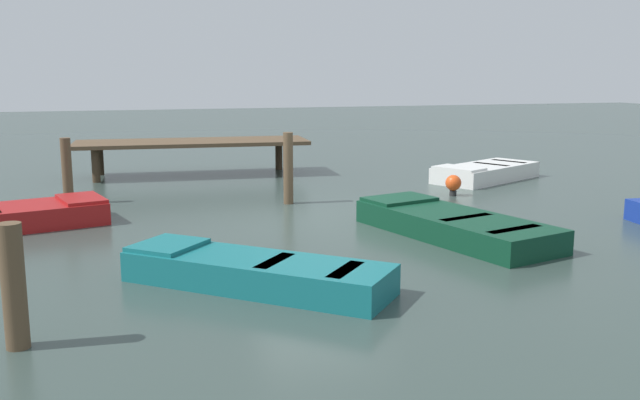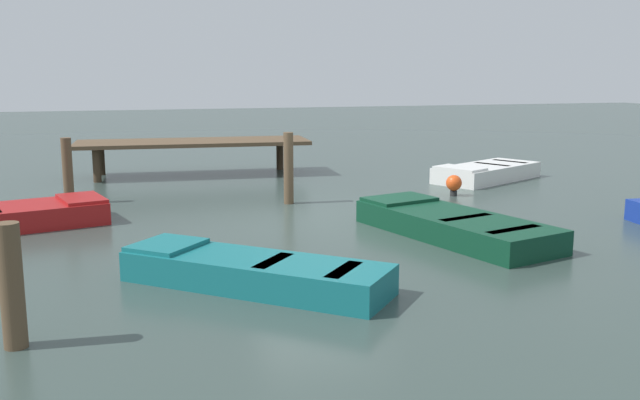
{
  "view_description": "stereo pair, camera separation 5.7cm",
  "coord_description": "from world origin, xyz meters",
  "px_view_note": "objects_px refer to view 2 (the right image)",
  "views": [
    {
      "loc": [
        -3.82,
        -12.76,
        2.81
      ],
      "look_at": [
        0.0,
        0.0,
        0.35
      ],
      "focal_mm": 39.43,
      "sensor_mm": 36.0,
      "label": 1
    },
    {
      "loc": [
        -3.77,
        -12.78,
        2.81
      ],
      "look_at": [
        0.0,
        0.0,
        0.35
      ],
      "focal_mm": 39.43,
      "sensor_mm": 36.0,
      "label": 2
    }
  ],
  "objects_px": {
    "rowboat_teal": "(253,271)",
    "mooring_piling_center": "(12,286)",
    "rowboat_dark_green": "(452,224)",
    "mooring_piling_mid_left": "(68,171)",
    "rowboat_white": "(486,172)",
    "mooring_piling_near_left": "(289,168)",
    "rowboat_red": "(10,217)",
    "marker_buoy": "(454,184)",
    "dock_segment": "(193,144)"
  },
  "relations": [
    {
      "from": "rowboat_dark_green",
      "to": "marker_buoy",
      "type": "xyz_separation_m",
      "value": [
        1.86,
        3.6,
        0.07
      ]
    },
    {
      "from": "mooring_piling_near_left",
      "to": "mooring_piling_mid_left",
      "type": "bearing_deg",
      "value": 163.46
    },
    {
      "from": "rowboat_white",
      "to": "marker_buoy",
      "type": "xyz_separation_m",
      "value": [
        -1.88,
        -1.85,
        0.07
      ]
    },
    {
      "from": "mooring_piling_near_left",
      "to": "mooring_piling_mid_left",
      "type": "xyz_separation_m",
      "value": [
        -4.51,
        1.34,
        -0.06
      ]
    },
    {
      "from": "rowboat_red",
      "to": "mooring_piling_center",
      "type": "relative_size",
      "value": 2.7
    },
    {
      "from": "mooring_piling_mid_left",
      "to": "rowboat_white",
      "type": "bearing_deg",
      "value": 2.02
    },
    {
      "from": "rowboat_white",
      "to": "mooring_piling_mid_left",
      "type": "xyz_separation_m",
      "value": [
        -10.22,
        -0.36,
        0.49
      ]
    },
    {
      "from": "rowboat_red",
      "to": "dock_segment",
      "type": "bearing_deg",
      "value": 40.31
    },
    {
      "from": "rowboat_dark_green",
      "to": "marker_buoy",
      "type": "distance_m",
      "value": 4.05
    },
    {
      "from": "rowboat_dark_green",
      "to": "marker_buoy",
      "type": "height_order",
      "value": "marker_buoy"
    },
    {
      "from": "dock_segment",
      "to": "marker_buoy",
      "type": "relative_size",
      "value": 13.09
    },
    {
      "from": "rowboat_red",
      "to": "mooring_piling_mid_left",
      "type": "xyz_separation_m",
      "value": [
        0.89,
        2.23,
        0.49
      ]
    },
    {
      "from": "mooring_piling_near_left",
      "to": "mooring_piling_center",
      "type": "height_order",
      "value": "mooring_piling_near_left"
    },
    {
      "from": "rowboat_white",
      "to": "mooring_piling_near_left",
      "type": "relative_size",
      "value": 2.22
    },
    {
      "from": "rowboat_white",
      "to": "marker_buoy",
      "type": "bearing_deg",
      "value": 16.9
    },
    {
      "from": "dock_segment",
      "to": "rowboat_white",
      "type": "distance_m",
      "value": 7.82
    },
    {
      "from": "rowboat_teal",
      "to": "rowboat_dark_green",
      "type": "bearing_deg",
      "value": -112.94
    },
    {
      "from": "rowboat_teal",
      "to": "mooring_piling_center",
      "type": "xyz_separation_m",
      "value": [
        -2.74,
        -1.32,
        0.44
      ]
    },
    {
      "from": "rowboat_teal",
      "to": "mooring_piling_near_left",
      "type": "height_order",
      "value": "mooring_piling_near_left"
    },
    {
      "from": "rowboat_red",
      "to": "mooring_piling_near_left",
      "type": "bearing_deg",
      "value": -5.35
    },
    {
      "from": "rowboat_teal",
      "to": "rowboat_red",
      "type": "xyz_separation_m",
      "value": [
        -3.53,
        4.71,
        0.0
      ]
    },
    {
      "from": "rowboat_red",
      "to": "mooring_piling_center",
      "type": "height_order",
      "value": "mooring_piling_center"
    },
    {
      "from": "mooring_piling_near_left",
      "to": "rowboat_red",
      "type": "bearing_deg",
      "value": -170.62
    },
    {
      "from": "rowboat_white",
      "to": "mooring_piling_near_left",
      "type": "bearing_deg",
      "value": -11.04
    },
    {
      "from": "dock_segment",
      "to": "rowboat_red",
      "type": "relative_size",
      "value": 1.77
    },
    {
      "from": "rowboat_red",
      "to": "marker_buoy",
      "type": "xyz_separation_m",
      "value": [
        9.23,
        0.74,
        0.07
      ]
    },
    {
      "from": "rowboat_dark_green",
      "to": "mooring_piling_mid_left",
      "type": "bearing_deg",
      "value": 36.32
    },
    {
      "from": "mooring_piling_near_left",
      "to": "rowboat_teal",
      "type": "bearing_deg",
      "value": -108.48
    },
    {
      "from": "mooring_piling_center",
      "to": "mooring_piling_near_left",
      "type": "bearing_deg",
      "value": 56.32
    },
    {
      "from": "rowboat_white",
      "to": "dock_segment",
      "type": "bearing_deg",
      "value": -50.47
    },
    {
      "from": "rowboat_white",
      "to": "mooring_piling_center",
      "type": "distance_m",
      "value": 13.45
    },
    {
      "from": "dock_segment",
      "to": "rowboat_red",
      "type": "distance_m",
      "value": 6.88
    },
    {
      "from": "mooring_piling_center",
      "to": "mooring_piling_mid_left",
      "type": "height_order",
      "value": "mooring_piling_mid_left"
    },
    {
      "from": "dock_segment",
      "to": "mooring_piling_mid_left",
      "type": "bearing_deg",
      "value": -127.99
    },
    {
      "from": "rowboat_white",
      "to": "marker_buoy",
      "type": "relative_size",
      "value": 7.07
    },
    {
      "from": "dock_segment",
      "to": "rowboat_dark_green",
      "type": "bearing_deg",
      "value": -64.01
    },
    {
      "from": "dock_segment",
      "to": "rowboat_dark_green",
      "type": "height_order",
      "value": "dock_segment"
    },
    {
      "from": "rowboat_teal",
      "to": "rowboat_red",
      "type": "height_order",
      "value": "same"
    },
    {
      "from": "rowboat_teal",
      "to": "mooring_piling_center",
      "type": "relative_size",
      "value": 2.59
    },
    {
      "from": "mooring_piling_near_left",
      "to": "mooring_piling_mid_left",
      "type": "relative_size",
      "value": 1.08
    },
    {
      "from": "rowboat_red",
      "to": "marker_buoy",
      "type": "distance_m",
      "value": 9.26
    },
    {
      "from": "rowboat_red",
      "to": "mooring_piling_mid_left",
      "type": "height_order",
      "value": "mooring_piling_mid_left"
    },
    {
      "from": "mooring_piling_near_left",
      "to": "mooring_piling_mid_left",
      "type": "height_order",
      "value": "mooring_piling_near_left"
    },
    {
      "from": "mooring_piling_mid_left",
      "to": "dock_segment",
      "type": "bearing_deg",
      "value": 48.12
    },
    {
      "from": "mooring_piling_near_left",
      "to": "rowboat_white",
      "type": "bearing_deg",
      "value": 16.6
    },
    {
      "from": "rowboat_red",
      "to": "rowboat_white",
      "type": "relative_size",
      "value": 1.05
    },
    {
      "from": "mooring_piling_near_left",
      "to": "mooring_piling_center",
      "type": "xyz_separation_m",
      "value": [
        -4.61,
        -6.92,
        -0.11
      ]
    },
    {
      "from": "rowboat_teal",
      "to": "mooring_piling_mid_left",
      "type": "relative_size",
      "value": 2.41
    },
    {
      "from": "mooring_piling_center",
      "to": "marker_buoy",
      "type": "xyz_separation_m",
      "value": [
        8.44,
        6.77,
        -0.37
      ]
    },
    {
      "from": "rowboat_white",
      "to": "marker_buoy",
      "type": "distance_m",
      "value": 2.64
    }
  ]
}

